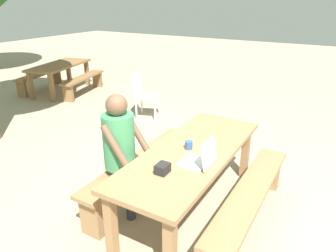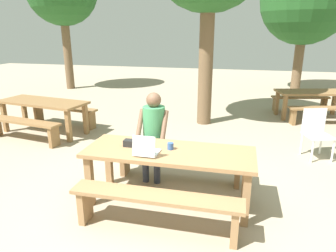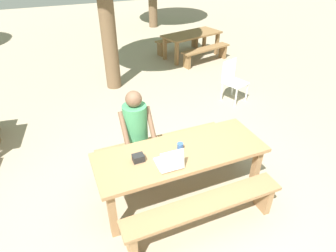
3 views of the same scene
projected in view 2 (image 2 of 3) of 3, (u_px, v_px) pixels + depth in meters
name	position (u px, v px, depth m)	size (l,w,h in m)	color
ground_plane	(169.00, 201.00, 4.20)	(30.00, 30.00, 0.00)	tan
picnic_table_front	(169.00, 158.00, 4.00)	(2.20, 0.81, 0.75)	#9E754C
bench_near	(156.00, 203.00, 3.47)	(1.98, 0.30, 0.48)	#9E754C
bench_far	(179.00, 158.00, 4.70)	(1.98, 0.30, 0.48)	#9E754C
laptop	(146.00, 150.00, 3.81)	(0.29, 0.31, 0.27)	white
small_pouch	(129.00, 143.00, 4.11)	(0.14, 0.11, 0.09)	black
coffee_mug	(170.00, 146.00, 4.00)	(0.08, 0.08, 0.09)	#335693
person_seated	(153.00, 129.00, 4.63)	(0.44, 0.42, 1.36)	#333847
plastic_chair	(316.00, 132.00, 5.56)	(0.56, 0.56, 0.88)	white
picnic_table_mid	(43.00, 106.00, 6.80)	(2.10, 1.07, 0.74)	olive
bench_mid_south	(23.00, 125.00, 6.34)	(1.83, 0.58, 0.46)	olive
bench_mid_north	(63.00, 111.00, 7.43)	(1.83, 0.58, 0.46)	olive
picnic_table_rear	(311.00, 95.00, 8.05)	(1.89, 1.17, 0.70)	olive
bench_rear_south	(322.00, 112.00, 7.52)	(1.61, 0.67, 0.43)	olive
bench_rear_north	(300.00, 100.00, 8.73)	(1.61, 0.67, 0.43)	olive
tree_left	(306.00, 0.00, 10.77)	(3.13, 3.13, 4.82)	brown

